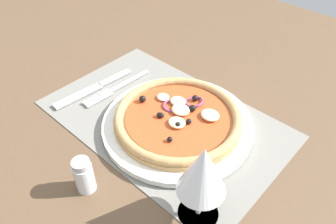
{
  "coord_description": "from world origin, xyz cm",
  "views": [
    {
      "loc": [
        -33.83,
        35.62,
        45.67
      ],
      "look_at": [
        -1.1,
        0.0,
        2.64
      ],
      "focal_mm": 34.93,
      "sensor_mm": 36.0,
      "label": 1
    }
  ],
  "objects_px": {
    "plate": "(179,123)",
    "wine_glass": "(203,172)",
    "pizza": "(179,117)",
    "pepper_shaker": "(84,176)",
    "fork": "(114,89)",
    "knife": "(93,88)"
  },
  "relations": [
    {
      "from": "pepper_shaker",
      "to": "pizza",
      "type": "bearing_deg",
      "value": -94.43
    },
    {
      "from": "pizza",
      "to": "pepper_shaker",
      "type": "relative_size",
      "value": 3.72
    },
    {
      "from": "pizza",
      "to": "fork",
      "type": "relative_size",
      "value": 1.38
    },
    {
      "from": "knife",
      "to": "wine_glass",
      "type": "height_order",
      "value": "wine_glass"
    },
    {
      "from": "plate",
      "to": "wine_glass",
      "type": "bearing_deg",
      "value": 140.16
    },
    {
      "from": "knife",
      "to": "wine_glass",
      "type": "relative_size",
      "value": 1.35
    },
    {
      "from": "pizza",
      "to": "wine_glass",
      "type": "height_order",
      "value": "wine_glass"
    },
    {
      "from": "plate",
      "to": "pepper_shaker",
      "type": "distance_m",
      "value": 0.21
    },
    {
      "from": "plate",
      "to": "wine_glass",
      "type": "xyz_separation_m",
      "value": [
        -0.15,
        0.12,
        0.09
      ]
    },
    {
      "from": "pizza",
      "to": "knife",
      "type": "bearing_deg",
      "value": 10.73
    },
    {
      "from": "plate",
      "to": "pizza",
      "type": "xyz_separation_m",
      "value": [
        0.0,
        -0.0,
        0.02
      ]
    },
    {
      "from": "plate",
      "to": "wine_glass",
      "type": "height_order",
      "value": "wine_glass"
    },
    {
      "from": "plate",
      "to": "knife",
      "type": "xyz_separation_m",
      "value": [
        0.22,
        0.04,
        -0.0
      ]
    },
    {
      "from": "plate",
      "to": "fork",
      "type": "distance_m",
      "value": 0.18
    },
    {
      "from": "knife",
      "to": "pepper_shaker",
      "type": "height_order",
      "value": "pepper_shaker"
    },
    {
      "from": "fork",
      "to": "wine_glass",
      "type": "bearing_deg",
      "value": 73.71
    },
    {
      "from": "plate",
      "to": "fork",
      "type": "xyz_separation_m",
      "value": [
        0.18,
        0.01,
        -0.0
      ]
    },
    {
      "from": "pizza",
      "to": "pepper_shaker",
      "type": "bearing_deg",
      "value": 85.57
    },
    {
      "from": "fork",
      "to": "pepper_shaker",
      "type": "relative_size",
      "value": 2.69
    },
    {
      "from": "fork",
      "to": "knife",
      "type": "xyz_separation_m",
      "value": [
        0.04,
        0.03,
        0.0
      ]
    },
    {
      "from": "pizza",
      "to": "plate",
      "type": "bearing_deg",
      "value": 100.11
    },
    {
      "from": "plate",
      "to": "wine_glass",
      "type": "distance_m",
      "value": 0.22
    }
  ]
}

